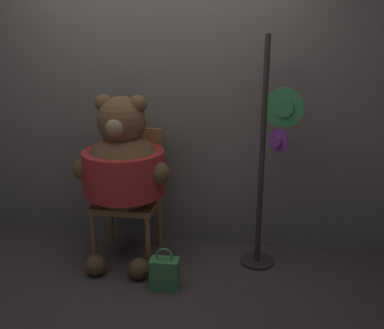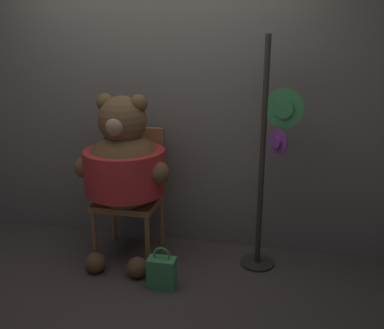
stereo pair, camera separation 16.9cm
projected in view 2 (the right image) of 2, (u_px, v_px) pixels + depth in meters
name	position (u px, v px, depth m)	size (l,w,h in m)	color
ground_plane	(148.00, 264.00, 3.56)	(14.00, 14.00, 0.00)	#4C423D
wall_back	(162.00, 95.00, 3.69)	(8.00, 0.10, 2.67)	slate
chair	(131.00, 187.00, 3.67)	(0.52, 0.48, 1.08)	#9E703D
teddy_bear	(124.00, 166.00, 3.44)	(0.79, 0.70, 1.40)	brown
hat_display_rack	(269.00, 160.00, 3.28)	(0.43, 0.31, 1.84)	#332D28
handbag_on_ground	(162.00, 272.00, 3.22)	(0.21, 0.12, 0.33)	#479E56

